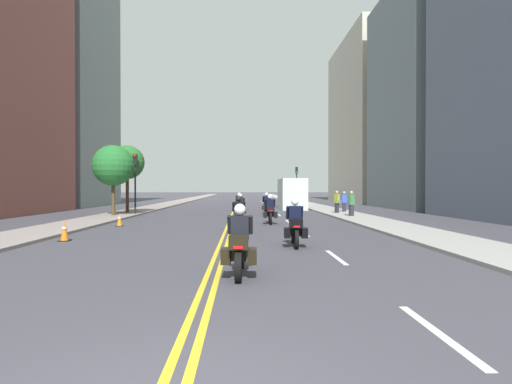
{
  "coord_description": "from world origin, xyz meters",
  "views": [
    {
      "loc": [
        0.68,
        -3.39,
        1.96
      ],
      "look_at": [
        1.39,
        18.33,
        1.74
      ],
      "focal_mm": 28.59,
      "sensor_mm": 36.0,
      "label": 1
    }
  ],
  "objects_px": {
    "motorcycle_6": "(239,204)",
    "traffic_cone_2": "(65,231)",
    "pedestrian_0": "(337,202)",
    "motorcycle_2": "(239,218)",
    "motorcycle_3": "(270,212)",
    "parked_truck": "(291,195)",
    "traffic_light_far": "(297,179)",
    "street_tree_0": "(127,163)",
    "traffic_light_near": "(135,173)",
    "motorcycle_4": "(240,208)",
    "street_tree_1": "(113,166)",
    "motorcycle_1": "(295,227)",
    "motorcycle_0": "(240,247)",
    "pedestrian_1": "(351,204)",
    "motorcycle_5": "(267,205)",
    "pedestrian_2": "(344,202)",
    "traffic_cone_0": "(120,220)"
  },
  "relations": [
    {
      "from": "traffic_cone_2",
      "to": "traffic_light_far",
      "type": "height_order",
      "value": "traffic_light_far"
    },
    {
      "from": "traffic_cone_2",
      "to": "street_tree_0",
      "type": "relative_size",
      "value": 0.15
    },
    {
      "from": "traffic_cone_0",
      "to": "pedestrian_0",
      "type": "relative_size",
      "value": 0.39
    },
    {
      "from": "pedestrian_0",
      "to": "motorcycle_2",
      "type": "bearing_deg",
      "value": -61.66
    },
    {
      "from": "traffic_light_near",
      "to": "street_tree_0",
      "type": "relative_size",
      "value": 0.85
    },
    {
      "from": "traffic_cone_0",
      "to": "street_tree_1",
      "type": "xyz_separation_m",
      "value": [
        -2.44,
        6.76,
        3.12
      ]
    },
    {
      "from": "motorcycle_3",
      "to": "parked_truck",
      "type": "xyz_separation_m",
      "value": [
        3.04,
        15.92,
        0.61
      ]
    },
    {
      "from": "traffic_cone_2",
      "to": "pedestrian_2",
      "type": "xyz_separation_m",
      "value": [
        14.44,
        16.19,
        0.49
      ]
    },
    {
      "from": "traffic_light_far",
      "to": "pedestrian_0",
      "type": "height_order",
      "value": "traffic_light_far"
    },
    {
      "from": "motorcycle_6",
      "to": "street_tree_0",
      "type": "height_order",
      "value": "street_tree_0"
    },
    {
      "from": "traffic_light_far",
      "to": "parked_truck",
      "type": "bearing_deg",
      "value": -100.59
    },
    {
      "from": "motorcycle_4",
      "to": "motorcycle_2",
      "type": "bearing_deg",
      "value": -89.66
    },
    {
      "from": "traffic_cone_0",
      "to": "parked_truck",
      "type": "height_order",
      "value": "parked_truck"
    },
    {
      "from": "motorcycle_3",
      "to": "traffic_cone_0",
      "type": "distance_m",
      "value": 7.88
    },
    {
      "from": "traffic_light_near",
      "to": "street_tree_1",
      "type": "distance_m",
      "value": 2.0
    },
    {
      "from": "traffic_light_far",
      "to": "pedestrian_1",
      "type": "relative_size",
      "value": 2.52
    },
    {
      "from": "traffic_cone_2",
      "to": "street_tree_0",
      "type": "distance_m",
      "value": 15.98
    },
    {
      "from": "motorcycle_1",
      "to": "traffic_light_far",
      "type": "bearing_deg",
      "value": 85.37
    },
    {
      "from": "motorcycle_6",
      "to": "pedestrian_1",
      "type": "xyz_separation_m",
      "value": [
        7.42,
        -7.85,
        0.28
      ]
    },
    {
      "from": "street_tree_1",
      "to": "parked_truck",
      "type": "xyz_separation_m",
      "value": [
        13.27,
        10.31,
        -2.18
      ]
    },
    {
      "from": "motorcycle_5",
      "to": "pedestrian_2",
      "type": "bearing_deg",
      "value": 9.78
    },
    {
      "from": "motorcycle_3",
      "to": "pedestrian_2",
      "type": "relative_size",
      "value": 1.29
    },
    {
      "from": "pedestrian_2",
      "to": "motorcycle_2",
      "type": "bearing_deg",
      "value": 62.2
    },
    {
      "from": "traffic_cone_2",
      "to": "pedestrian_1",
      "type": "distance_m",
      "value": 17.73
    },
    {
      "from": "pedestrian_1",
      "to": "street_tree_0",
      "type": "bearing_deg",
      "value": -42.52
    },
    {
      "from": "traffic_light_near",
      "to": "motorcycle_4",
      "type": "bearing_deg",
      "value": -23.11
    },
    {
      "from": "traffic_light_far",
      "to": "parked_truck",
      "type": "relative_size",
      "value": 0.68
    },
    {
      "from": "traffic_light_near",
      "to": "parked_truck",
      "type": "height_order",
      "value": "traffic_light_near"
    },
    {
      "from": "motorcycle_4",
      "to": "motorcycle_3",
      "type": "bearing_deg",
      "value": -67.33
    },
    {
      "from": "motorcycle_3",
      "to": "motorcycle_4",
      "type": "relative_size",
      "value": 1.03
    },
    {
      "from": "motorcycle_2",
      "to": "motorcycle_1",
      "type": "bearing_deg",
      "value": -66.67
    },
    {
      "from": "motorcycle_2",
      "to": "pedestrian_0",
      "type": "bearing_deg",
      "value": 58.61
    },
    {
      "from": "street_tree_0",
      "to": "street_tree_1",
      "type": "distance_m",
      "value": 2.93
    },
    {
      "from": "motorcycle_5",
      "to": "traffic_light_near",
      "type": "relative_size",
      "value": 0.51
    },
    {
      "from": "motorcycle_3",
      "to": "pedestrian_0",
      "type": "xyz_separation_m",
      "value": [
        5.47,
        7.73,
        0.24
      ]
    },
    {
      "from": "traffic_light_far",
      "to": "traffic_light_near",
      "type": "bearing_deg",
      "value": -127.52
    },
    {
      "from": "traffic_cone_0",
      "to": "traffic_light_near",
      "type": "height_order",
      "value": "traffic_light_near"
    },
    {
      "from": "motorcycle_2",
      "to": "traffic_cone_0",
      "type": "height_order",
      "value": "motorcycle_2"
    },
    {
      "from": "traffic_cone_0",
      "to": "street_tree_1",
      "type": "relative_size",
      "value": 0.14
    },
    {
      "from": "motorcycle_6",
      "to": "street_tree_1",
      "type": "xyz_separation_m",
      "value": [
        -8.43,
        -6.56,
        2.83
      ]
    },
    {
      "from": "traffic_cone_2",
      "to": "traffic_light_near",
      "type": "xyz_separation_m",
      "value": [
        -1.14,
        14.21,
        2.66
      ]
    },
    {
      "from": "motorcycle_3",
      "to": "traffic_light_far",
      "type": "distance_m",
      "value": 26.11
    },
    {
      "from": "motorcycle_6",
      "to": "traffic_cone_2",
      "type": "height_order",
      "value": "motorcycle_6"
    },
    {
      "from": "motorcycle_0",
      "to": "street_tree_0",
      "type": "xyz_separation_m",
      "value": [
        -8.54,
        21.61,
        3.2
      ]
    },
    {
      "from": "motorcycle_4",
      "to": "motorcycle_6",
      "type": "height_order",
      "value": "motorcycle_4"
    },
    {
      "from": "traffic_light_near",
      "to": "pedestrian_0",
      "type": "height_order",
      "value": "traffic_light_near"
    },
    {
      "from": "traffic_light_far",
      "to": "motorcycle_6",
      "type": "bearing_deg",
      "value": -116.42
    },
    {
      "from": "street_tree_0",
      "to": "pedestrian_1",
      "type": "bearing_deg",
      "value": -14.93
    },
    {
      "from": "traffic_cone_2",
      "to": "traffic_light_far",
      "type": "xyz_separation_m",
      "value": [
        12.9,
        32.49,
        2.68
      ]
    },
    {
      "from": "motorcycle_4",
      "to": "pedestrian_0",
      "type": "height_order",
      "value": "pedestrian_0"
    }
  ]
}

